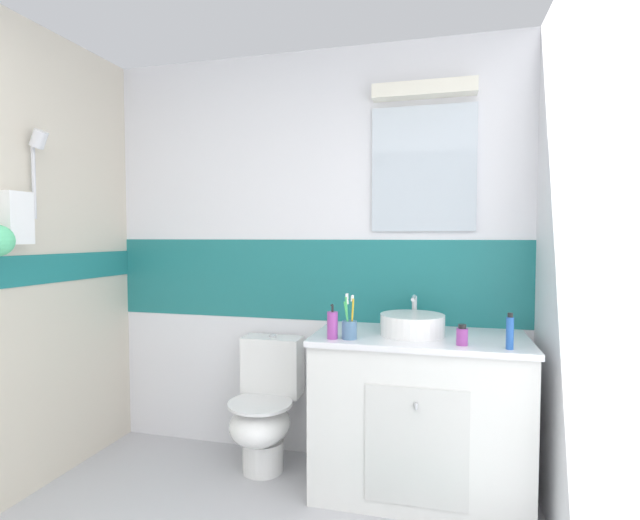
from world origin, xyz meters
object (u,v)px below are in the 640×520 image
Objects in this scene: toothbrush_cup at (349,328)px; soap_dispenser at (332,325)px; toilet at (265,408)px; lotion_bottle_short at (462,336)px; toothpaste_tube_upright at (510,332)px; sink_basin at (412,324)px.

soap_dispenser is at bearing -169.11° from toothbrush_cup.
toilet is 0.81m from toothbrush_cup.
lotion_bottle_short is 0.21m from toothpaste_tube_upright.
lotion_bottle_short is at bearing 171.56° from toothpaste_tube_upright.
sink_basin is at bearing 143.05° from lotion_bottle_short.
toothpaste_tube_upright is (0.76, -0.03, 0.02)m from toothbrush_cup.
lotion_bottle_short is at bearing 1.41° from soap_dispenser.
toothbrush_cup is 0.55m from lotion_bottle_short.
toilet is at bearing 168.50° from toothpaste_tube_upright.
soap_dispenser is (-0.39, -0.20, 0.01)m from sink_basin.
soap_dispenser is (-0.08, -0.02, 0.01)m from toothbrush_cup.
toothbrush_cup is 1.30× the size of soap_dispenser.
sink_basin is 0.44m from soap_dispenser.
toothbrush_cup is at bearing 177.60° from toothpaste_tube_upright.
toilet is 1.45m from toothpaste_tube_upright.
toothpaste_tube_upright is at bearing -1.05° from soap_dispenser.
toothbrush_cup reaches higher than sink_basin.
sink_basin is 0.35m from toothbrush_cup.
toothpaste_tube_upright is at bearing -8.44° from lotion_bottle_short.
sink_basin is at bearing 27.26° from soap_dispenser.
sink_basin is 2.26× the size of toothpaste_tube_upright.
lotion_bottle_short is at bearing -0.07° from toothbrush_cup.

